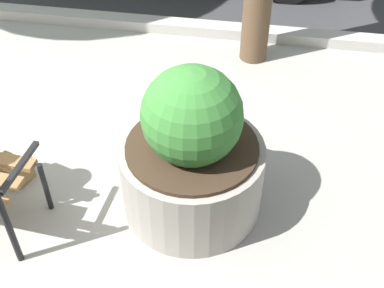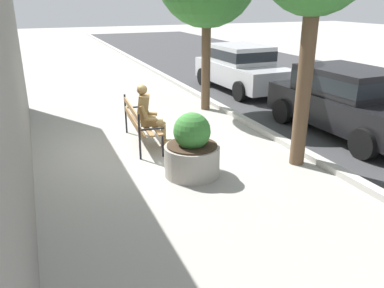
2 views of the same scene
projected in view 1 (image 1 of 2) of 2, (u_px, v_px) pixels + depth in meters
name	position (u px, v px, depth m)	size (l,w,h in m)	color
curb_stone	(88.00, 19.00, 5.80)	(60.00, 0.20, 0.12)	#B2AFA8
concrete_planter	(192.00, 157.00, 3.48)	(1.02, 1.02, 1.18)	gray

